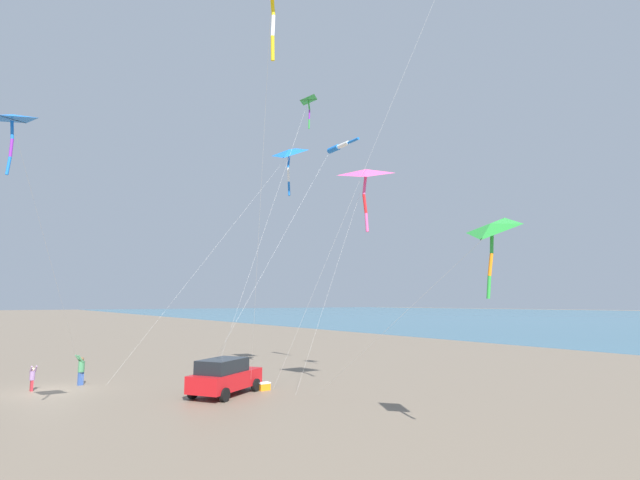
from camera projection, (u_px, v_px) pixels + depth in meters
name	position (u px, v px, depth m)	size (l,w,h in m)	color
ground_plane	(51.00, 391.00, 25.38)	(600.00, 600.00, 0.00)	#756654
parked_car	(225.00, 376.00, 24.33)	(4.63, 3.85, 1.85)	red
cooler_box	(264.00, 386.00, 25.61)	(0.62, 0.42, 0.42)	orange
person_adult_flyer	(81.00, 368.00, 27.22)	(0.59, 0.50, 1.74)	#335199
person_child_green_jacket	(32.00, 377.00, 25.42)	(0.35, 0.44, 1.35)	#B72833
kite_delta_green_low_center	(490.00, 230.00, 15.69)	(1.35, 12.05, 7.62)	green
kite_delta_purple_drifting	(289.00, 153.00, 30.83)	(10.38, 5.82, 14.99)	blue
kite_delta_yellow_midlevel	(366.00, 174.00, 24.21)	(3.24, 4.68, 11.77)	#EF4C93
kite_delta_small_distant	(12.00, 120.00, 16.20)	(5.61, 12.77, 11.20)	blue
kite_delta_long_streamer_right	(308.00, 101.00, 27.47)	(4.86, 3.66, 16.63)	green
kite_windsock_teal_far_right	(339.00, 147.00, 31.89)	(9.18, 3.09, 15.33)	blue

